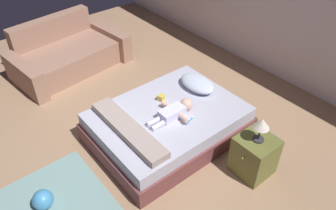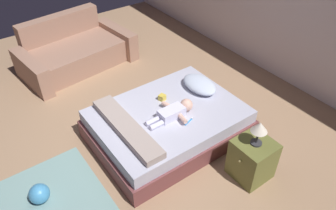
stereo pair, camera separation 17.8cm
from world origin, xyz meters
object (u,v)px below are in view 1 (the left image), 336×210
(pillow, at_px, (197,83))
(baby, at_px, (175,111))
(toy_ball, at_px, (43,200))
(couch, at_px, (67,54))
(bed, at_px, (168,124))
(nightstand, at_px, (254,156))
(toy_block, at_px, (161,98))
(toothbrush, at_px, (190,120))
(lamp, at_px, (262,125))

(pillow, relative_size, baby, 0.84)
(baby, bearing_deg, toy_ball, -93.34)
(couch, xyz_separation_m, toy_ball, (2.45, -1.48, -0.14))
(bed, bearing_deg, pillow, 102.57)
(toy_ball, bearing_deg, couch, 148.98)
(baby, height_order, nightstand, baby)
(couch, xyz_separation_m, toy_block, (2.21, 0.32, 0.20))
(toothbrush, xyz_separation_m, toy_block, (-0.55, -0.01, 0.03))
(toothbrush, xyz_separation_m, nightstand, (0.77, 0.30, -0.18))
(couch, bearing_deg, lamp, 10.21)
(lamp, bearing_deg, bed, -160.11)
(baby, bearing_deg, couch, -174.24)
(baby, distance_m, lamp, 1.07)
(toothbrush, bearing_deg, baby, -159.41)
(baby, relative_size, nightstand, 1.30)
(toothbrush, distance_m, lamp, 0.88)
(pillow, bearing_deg, nightstand, -11.07)
(toothbrush, relative_size, toy_block, 1.60)
(toothbrush, bearing_deg, pillow, 129.80)
(baby, height_order, lamp, lamp)
(pillow, height_order, lamp, lamp)
(lamp, relative_size, toy_ball, 1.35)
(lamp, bearing_deg, nightstand, -90.00)
(bed, bearing_deg, lamp, 19.89)
(toothbrush, xyz_separation_m, couch, (-2.75, -0.33, -0.17))
(couch, bearing_deg, toothbrush, 6.87)
(bed, bearing_deg, toothbrush, 16.00)
(baby, xyz_separation_m, lamp, (0.97, 0.38, 0.24))
(bed, relative_size, pillow, 3.45)
(bed, height_order, pillow, pillow)
(couch, bearing_deg, baby, 5.76)
(toy_ball, bearing_deg, bed, 90.47)
(pillow, bearing_deg, couch, -159.15)
(nightstand, height_order, toy_ball, nightstand)
(bed, bearing_deg, baby, 7.67)
(pillow, height_order, baby, baby)
(couch, height_order, lamp, lamp)
(nightstand, bearing_deg, pillow, 168.93)
(couch, height_order, nightstand, couch)
(baby, xyz_separation_m, toothbrush, (0.20, 0.07, -0.06))
(toy_block, bearing_deg, toy_ball, -82.14)
(bed, bearing_deg, couch, -174.34)
(toothbrush, distance_m, nightstand, 0.85)
(toy_ball, bearing_deg, pillow, 93.78)
(toothbrush, bearing_deg, bed, -164.00)
(nightstand, bearing_deg, toothbrush, -158.61)
(baby, xyz_separation_m, couch, (-2.55, -0.26, -0.23))
(toothbrush, distance_m, toy_block, 0.55)
(pillow, distance_m, nightstand, 1.27)
(bed, height_order, couch, couch)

